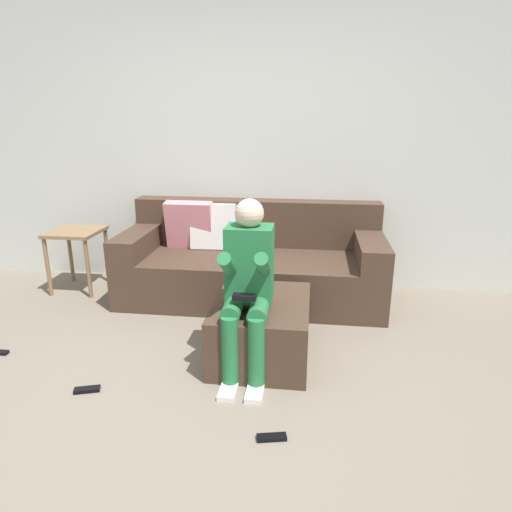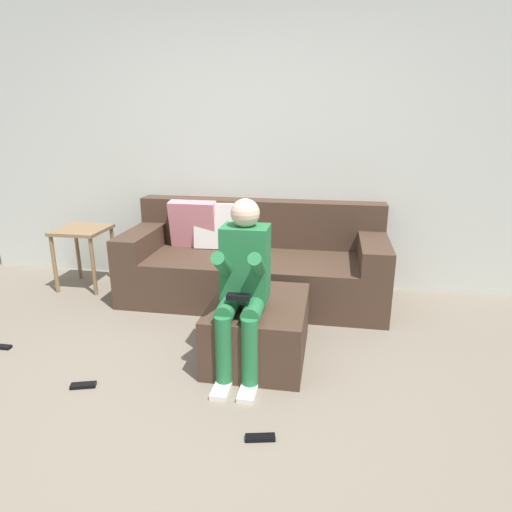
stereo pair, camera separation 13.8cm
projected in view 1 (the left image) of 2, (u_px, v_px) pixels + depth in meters
name	position (u px, v px, depth m)	size (l,w,h in m)	color
ground_plane	(189.00, 427.00, 2.35)	(7.32, 7.32, 0.00)	slate
wall_back	(249.00, 136.00, 4.08)	(5.63, 0.10, 2.78)	silver
couch_sectional	(251.00, 263.00, 3.98)	(2.26, 0.91, 0.84)	#473326
ottoman	(262.00, 328.00, 3.00)	(0.62, 0.79, 0.40)	#473326
person_seated	(248.00, 280.00, 2.71)	(0.29, 0.57, 1.10)	#26723F
side_table	(76.00, 241.00, 4.09)	(0.44, 0.45, 0.57)	olive
remote_near_ottoman	(272.00, 437.00, 2.25)	(0.15, 0.05, 0.02)	black
remote_by_storage_bin	(87.00, 390.00, 2.65)	(0.15, 0.05, 0.02)	black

